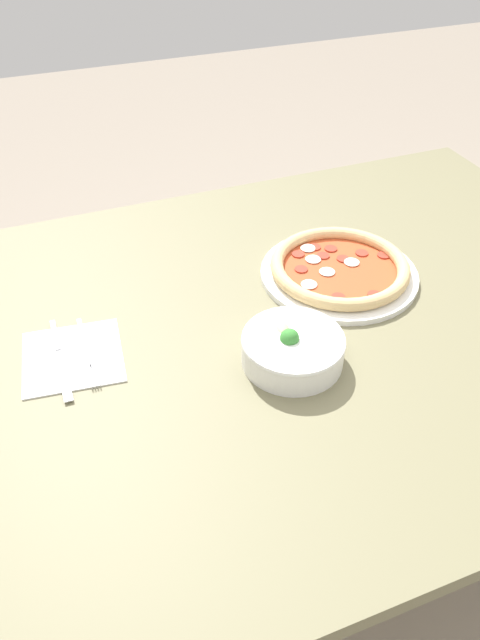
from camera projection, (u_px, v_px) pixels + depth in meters
name	position (u px, v px, depth m)	size (l,w,h in m)	color
ground_plane	(295.00, 534.00, 1.63)	(8.00, 8.00, 0.00)	gray
dining_table	(313.00, 348.00, 1.21)	(1.35, 1.06, 0.74)	#706B4C
pizza	(339.00, 269.00, 1.24)	(0.31, 0.31, 0.04)	white
bowl	(293.00, 347.00, 1.04)	(0.17, 0.17, 0.07)	white
napkin	(73.00, 357.00, 1.06)	(0.18, 0.18, 0.00)	white
fork	(87.00, 351.00, 1.07)	(0.02, 0.18, 0.00)	silver
knife	(59.00, 355.00, 1.06)	(0.02, 0.21, 0.01)	silver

